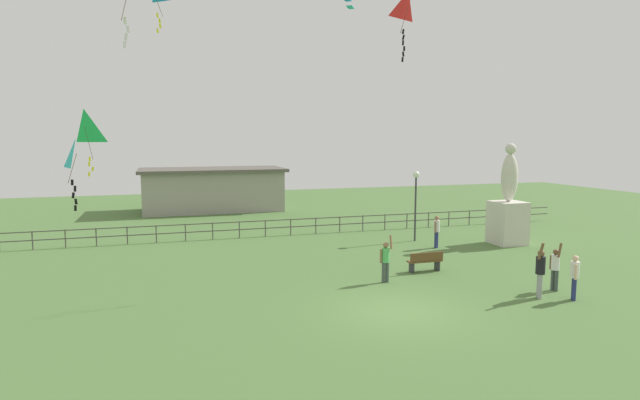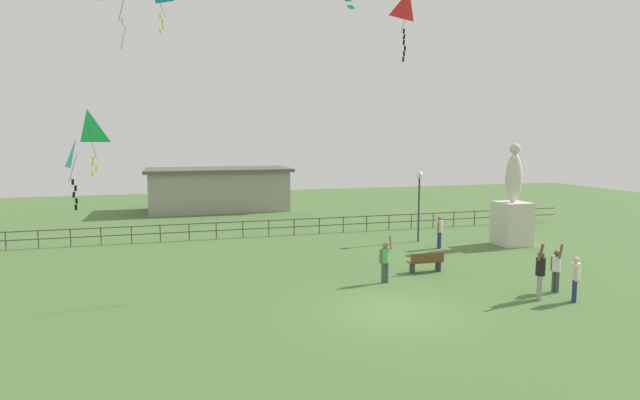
{
  "view_description": "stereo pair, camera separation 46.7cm",
  "coord_description": "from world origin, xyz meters",
  "px_view_note": "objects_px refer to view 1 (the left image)",
  "views": [
    {
      "loc": [
        -7.23,
        -14.65,
        5.57
      ],
      "look_at": [
        -1.12,
        5.01,
        3.11
      ],
      "focal_mm": 28.85,
      "sensor_mm": 36.0,
      "label": 1
    },
    {
      "loc": [
        -6.78,
        -14.79,
        5.57
      ],
      "look_at": [
        -1.12,
        5.01,
        3.11
      ],
      "focal_mm": 28.85,
      "sensor_mm": 36.0,
      "label": 2
    }
  ],
  "objects_px": {
    "person_2": "(540,270)",
    "kite_0": "(408,7)",
    "statue_monument": "(508,211)",
    "person_3": "(386,259)",
    "kite_2": "(85,128)",
    "lamppost": "(416,189)",
    "park_bench": "(425,261)",
    "person_0": "(575,275)",
    "kite_4": "(76,156)",
    "person_4": "(555,266)",
    "person_1": "(437,229)"
  },
  "relations": [
    {
      "from": "person_0",
      "to": "park_bench",
      "type": "bearing_deg",
      "value": 121.53
    },
    {
      "from": "person_1",
      "to": "park_bench",
      "type": "bearing_deg",
      "value": -125.13
    },
    {
      "from": "kite_2",
      "to": "kite_4",
      "type": "distance_m",
      "value": 5.2
    },
    {
      "from": "person_0",
      "to": "person_4",
      "type": "relative_size",
      "value": 0.87
    },
    {
      "from": "person_1",
      "to": "person_3",
      "type": "bearing_deg",
      "value": -135.47
    },
    {
      "from": "kite_0",
      "to": "statue_monument",
      "type": "bearing_deg",
      "value": 24.04
    },
    {
      "from": "person_0",
      "to": "kite_4",
      "type": "xyz_separation_m",
      "value": [
        -16.24,
        5.1,
        4.07
      ]
    },
    {
      "from": "person_1",
      "to": "lamppost",
      "type": "bearing_deg",
      "value": 95.6
    },
    {
      "from": "person_0",
      "to": "person_3",
      "type": "xyz_separation_m",
      "value": [
        -5.32,
        3.98,
        0.03
      ]
    },
    {
      "from": "kite_0",
      "to": "kite_2",
      "type": "xyz_separation_m",
      "value": [
        -12.71,
        4.83,
        -4.76
      ]
    },
    {
      "from": "lamppost",
      "to": "person_4",
      "type": "xyz_separation_m",
      "value": [
        0.52,
        -9.91,
        -1.92
      ]
    },
    {
      "from": "lamppost",
      "to": "person_0",
      "type": "bearing_deg",
      "value": -88.18
    },
    {
      "from": "park_bench",
      "to": "kite_4",
      "type": "height_order",
      "value": "kite_4"
    },
    {
      "from": "statue_monument",
      "to": "person_3",
      "type": "distance_m",
      "value": 10.52
    },
    {
      "from": "statue_monument",
      "to": "person_2",
      "type": "height_order",
      "value": "statue_monument"
    },
    {
      "from": "person_0",
      "to": "person_2",
      "type": "xyz_separation_m",
      "value": [
        -1.0,
        0.53,
        0.11
      ]
    },
    {
      "from": "person_2",
      "to": "kite_4",
      "type": "xyz_separation_m",
      "value": [
        -15.25,
        4.57,
        3.96
      ]
    },
    {
      "from": "person_0",
      "to": "person_4",
      "type": "bearing_deg",
      "value": 81.5
    },
    {
      "from": "person_0",
      "to": "kite_2",
      "type": "height_order",
      "value": "kite_2"
    },
    {
      "from": "lamppost",
      "to": "kite_4",
      "type": "relative_size",
      "value": 1.56
    },
    {
      "from": "kite_0",
      "to": "kite_4",
      "type": "xyz_separation_m",
      "value": [
        -12.37,
        -0.26,
        -5.81
      ]
    },
    {
      "from": "person_2",
      "to": "person_4",
      "type": "distance_m",
      "value": 1.3
    },
    {
      "from": "person_4",
      "to": "kite_0",
      "type": "height_order",
      "value": "kite_0"
    },
    {
      "from": "person_3",
      "to": "kite_2",
      "type": "distance_m",
      "value": 13.83
    },
    {
      "from": "statue_monument",
      "to": "person_0",
      "type": "bearing_deg",
      "value": -114.16
    },
    {
      "from": "person_2",
      "to": "kite_4",
      "type": "bearing_deg",
      "value": 163.33
    },
    {
      "from": "lamppost",
      "to": "person_2",
      "type": "relative_size",
      "value": 1.89
    },
    {
      "from": "statue_monument",
      "to": "person_3",
      "type": "xyz_separation_m",
      "value": [
        -9.29,
        -4.87,
        -0.83
      ]
    },
    {
      "from": "kite_4",
      "to": "statue_monument",
      "type": "bearing_deg",
      "value": 10.51
    },
    {
      "from": "person_3",
      "to": "park_bench",
      "type": "bearing_deg",
      "value": 23.27
    },
    {
      "from": "person_2",
      "to": "kite_0",
      "type": "relative_size",
      "value": 0.74
    },
    {
      "from": "person_1",
      "to": "kite_2",
      "type": "xyz_separation_m",
      "value": [
        -16.42,
        1.13,
        5.07
      ]
    },
    {
      "from": "lamppost",
      "to": "person_0",
      "type": "relative_size",
      "value": 2.43
    },
    {
      "from": "person_3",
      "to": "kite_0",
      "type": "distance_m",
      "value": 10.05
    },
    {
      "from": "lamppost",
      "to": "person_4",
      "type": "distance_m",
      "value": 10.11
    },
    {
      "from": "park_bench",
      "to": "person_3",
      "type": "distance_m",
      "value": 2.52
    },
    {
      "from": "person_3",
      "to": "person_4",
      "type": "distance_m",
      "value": 6.19
    },
    {
      "from": "lamppost",
      "to": "park_bench",
      "type": "bearing_deg",
      "value": -113.94
    },
    {
      "from": "person_0",
      "to": "person_4",
      "type": "distance_m",
      "value": 1.12
    },
    {
      "from": "person_1",
      "to": "person_3",
      "type": "relative_size",
      "value": 0.89
    },
    {
      "from": "person_2",
      "to": "kite_0",
      "type": "distance_m",
      "value": 11.27
    },
    {
      "from": "lamppost",
      "to": "person_3",
      "type": "xyz_separation_m",
      "value": [
        -4.97,
        -7.04,
        -1.9
      ]
    },
    {
      "from": "person_2",
      "to": "kite_0",
      "type": "bearing_deg",
      "value": 120.8
    },
    {
      "from": "kite_0",
      "to": "kite_4",
      "type": "height_order",
      "value": "kite_0"
    },
    {
      "from": "lamppost",
      "to": "park_bench",
      "type": "xyz_separation_m",
      "value": [
        -2.69,
        -6.06,
        -2.38
      ]
    },
    {
      "from": "person_0",
      "to": "kite_0",
      "type": "xyz_separation_m",
      "value": [
        -3.87,
        5.35,
        9.88
      ]
    },
    {
      "from": "person_4",
      "to": "kite_0",
      "type": "xyz_separation_m",
      "value": [
        -4.04,
        4.24,
        9.87
      ]
    },
    {
      "from": "statue_monument",
      "to": "person_2",
      "type": "distance_m",
      "value": 9.72
    },
    {
      "from": "statue_monument",
      "to": "person_3",
      "type": "height_order",
      "value": "statue_monument"
    },
    {
      "from": "person_1",
      "to": "kite_4",
      "type": "xyz_separation_m",
      "value": [
        -16.09,
        -3.96,
        4.02
      ]
    }
  ]
}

